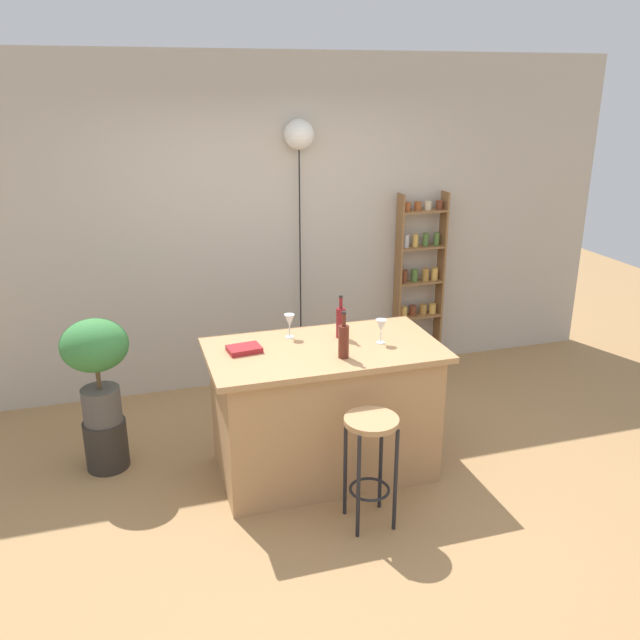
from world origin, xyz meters
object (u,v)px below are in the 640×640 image
object	(u,v)px
cookbook	(244,349)
pendant_globe_light	(299,137)
wine_glass_left	(289,321)
wine_glass_center	(381,326)
bottle_olive_oil	(341,322)
potted_plant	(96,358)
bottle_vinegar	(344,340)
bar_stool	(371,447)
spice_shelf	(419,280)
plant_stool	(106,444)

from	to	relation	value
cookbook	pendant_globe_light	bearing A→B (deg)	55.43
wine_glass_left	wine_glass_center	world-z (taller)	same
wine_glass_left	pendant_globe_light	world-z (taller)	pendant_globe_light
wine_glass_left	bottle_olive_oil	bearing A→B (deg)	-16.93
wine_glass_left	potted_plant	bearing A→B (deg)	169.61
cookbook	pendant_globe_light	size ratio (longest dim) A/B	0.09
bottle_olive_oil	bottle_vinegar	distance (m)	0.35
bottle_vinegar	wine_glass_left	distance (m)	0.50
potted_plant	wine_glass_left	world-z (taller)	potted_plant
bar_stool	spice_shelf	bearing A→B (deg)	58.82
wine_glass_left	cookbook	size ratio (longest dim) A/B	0.78
pendant_globe_light	spice_shelf	bearing A→B (deg)	-1.64
bar_stool	wine_glass_center	distance (m)	0.85
cookbook	plant_stool	bearing A→B (deg)	150.27
wine_glass_left	bar_stool	bearing A→B (deg)	-73.85
wine_glass_center	spice_shelf	bearing A→B (deg)	56.84
bar_stool	spice_shelf	size ratio (longest dim) A/B	0.43
wine_glass_center	cookbook	world-z (taller)	wine_glass_center
cookbook	bottle_vinegar	bearing A→B (deg)	-32.06
pendant_globe_light	bottle_vinegar	bearing A→B (deg)	-96.54
bottle_olive_oil	pendant_globe_light	xyz separation A→B (m)	(0.10, 1.40, 1.10)
spice_shelf	bar_stool	bearing A→B (deg)	-121.18
bottle_vinegar	cookbook	xyz separation A→B (m)	(-0.58, 0.28, -0.10)
bottle_vinegar	bottle_olive_oil	bearing A→B (deg)	74.30
potted_plant	wine_glass_center	xyz separation A→B (m)	(1.82, -0.51, 0.21)
plant_stool	cookbook	world-z (taller)	cookbook
bar_stool	bottle_olive_oil	xyz separation A→B (m)	(0.07, 0.79, 0.51)
bottle_olive_oil	cookbook	xyz separation A→B (m)	(-0.68, -0.06, -0.09)
spice_shelf	cookbook	distance (m)	2.38
bar_stool	bottle_olive_oil	distance (m)	0.94
wine_glass_center	pendant_globe_light	bearing A→B (deg)	94.29
plant_stool	potted_plant	world-z (taller)	potted_plant
bottle_vinegar	pendant_globe_light	world-z (taller)	pendant_globe_light
bar_stool	pendant_globe_light	distance (m)	2.72
plant_stool	wine_glass_left	size ratio (longest dim) A/B	2.16
bottle_vinegar	wine_glass_left	world-z (taller)	bottle_vinegar
bar_stool	spice_shelf	xyz separation A→B (m)	(1.30, 2.15, 0.31)
bottle_olive_oil	bottle_vinegar	world-z (taller)	bottle_vinegar
bar_stool	plant_stool	distance (m)	1.93
spice_shelf	wine_glass_center	xyz separation A→B (m)	(-1.01, -1.54, 0.20)
spice_shelf	bottle_olive_oil	size ratio (longest dim) A/B	5.50
bar_stool	plant_stool	xyz separation A→B (m)	(-1.53, 1.12, -0.35)
potted_plant	wine_glass_center	distance (m)	1.91
spice_shelf	bottle_vinegar	bearing A→B (deg)	-127.84
wine_glass_center	bottle_vinegar	bearing A→B (deg)	-152.71
spice_shelf	bottle_vinegar	world-z (taller)	spice_shelf
bottle_olive_oil	wine_glass_left	bearing A→B (deg)	163.07
wine_glass_left	cookbook	world-z (taller)	wine_glass_left
bottle_vinegar	wine_glass_center	size ratio (longest dim) A/B	1.86
bottle_olive_oil	wine_glass_left	xyz separation A→B (m)	(-0.33, 0.10, 0.00)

